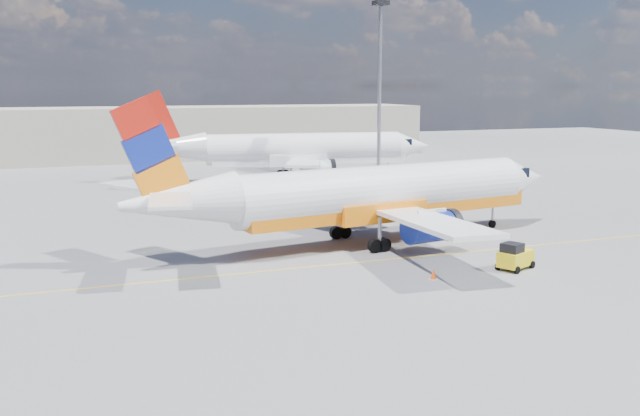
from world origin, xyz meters
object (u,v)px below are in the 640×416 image
object	(u,v)px
gse_tug	(515,257)
traffic_cone	(433,275)
main_jet	(371,194)
second_jet	(295,150)

from	to	relation	value
gse_tug	traffic_cone	world-z (taller)	gse_tug
main_jet	traffic_cone	bearing A→B (deg)	-102.85
second_jet	gse_tug	bearing A→B (deg)	-83.61
second_jet	traffic_cone	world-z (taller)	second_jet
traffic_cone	second_jet	bearing A→B (deg)	81.13
gse_tug	traffic_cone	size ratio (longest dim) A/B	4.58
main_jet	second_jet	world-z (taller)	second_jet
second_jet	gse_tug	size ratio (longest dim) A/B	13.02
second_jet	gse_tug	distance (m)	45.36
gse_tug	traffic_cone	bearing A→B (deg)	157.88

